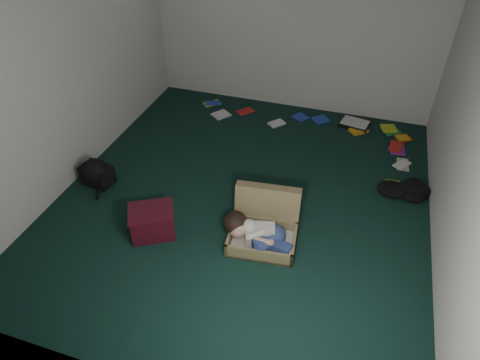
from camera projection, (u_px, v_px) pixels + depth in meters
The scene contains 12 objects.
floor at pixel (244, 196), 4.84m from camera, with size 4.50×4.50×0.00m, color black.
wall_back at pixel (295, 18), 5.71m from camera, with size 4.50×4.50×0.00m, color silver.
wall_front at pixel (124, 270), 2.36m from camera, with size 4.50×4.50×0.00m, color silver.
wall_left at pixel (64, 65), 4.52m from camera, with size 4.50×4.50×0.00m, color silver.
wall_right at pixel (474, 126), 3.56m from camera, with size 4.50×4.50×0.00m, color silver.
suitcase at pixel (264, 225), 4.28m from camera, with size 0.72×0.71×0.48m.
person at pixel (257, 233), 4.13m from camera, with size 0.73×0.35×0.30m.
maroon_bin at pixel (152, 222), 4.30m from camera, with size 0.55×0.52×0.30m.
backpack at pixel (97, 174), 4.96m from camera, with size 0.43×0.34×0.26m, color black, non-canonical shape.
clothing_pile at pixel (403, 189), 4.85m from camera, with size 0.42×0.35×0.13m, color black, non-canonical shape.
paper_tray at pixel (355, 124), 6.03m from camera, with size 0.46×0.38×0.06m.
book_scatter at pixel (323, 131), 5.92m from camera, with size 3.06×1.46×0.02m.
Camera 1 is at (1.08, -3.51, 3.16)m, focal length 32.00 mm.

